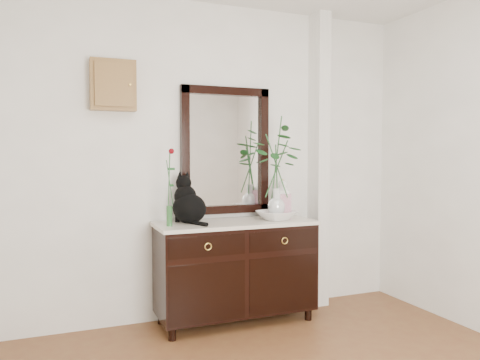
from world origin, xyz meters
name	(u,v)px	position (x,y,z in m)	size (l,w,h in m)	color
wall_back	(214,161)	(0.00, 1.98, 1.35)	(3.60, 0.04, 2.70)	white
pilaster	(319,161)	(1.00, 1.90, 1.35)	(0.12, 0.20, 2.70)	white
sideboard	(236,266)	(0.10, 1.73, 0.47)	(1.33, 0.52, 0.82)	black
wall_mirror	(226,151)	(0.10, 1.97, 1.44)	(0.80, 0.06, 1.10)	black
key_cabinet	(113,85)	(-0.85, 1.94, 1.95)	(0.35, 0.10, 0.40)	brown
cat	(189,199)	(-0.28, 1.79, 1.05)	(0.28, 0.34, 0.40)	black
lotus_bowl	(276,215)	(0.46, 1.69, 0.89)	(0.31, 0.31, 0.08)	white
vase_branches	(277,166)	(0.46, 1.69, 1.31)	(0.42, 0.42, 0.87)	silver
bud_vase_rose	(169,187)	(-0.47, 1.68, 1.16)	(0.07, 0.07, 0.61)	#2B602D
ginger_jar	(283,199)	(0.55, 1.75, 1.02)	(0.13, 0.13, 0.35)	white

